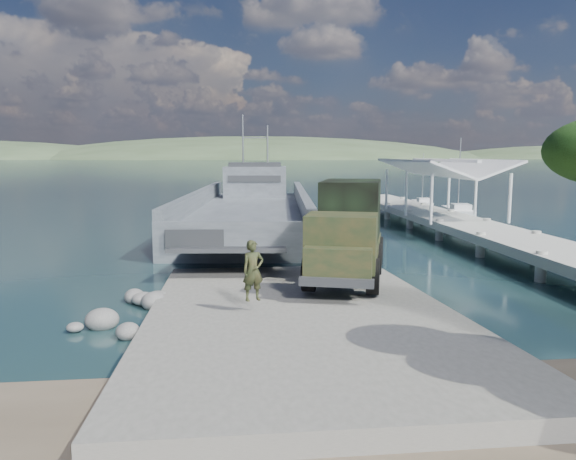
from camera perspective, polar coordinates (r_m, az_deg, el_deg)
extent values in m
plane|color=#1B3842|center=(19.96, 0.90, -8.65)|extent=(1400.00, 1400.00, 0.00)
cube|color=slate|center=(18.94, 1.28, -8.78)|extent=(10.00, 18.00, 0.50)
cube|color=beige|center=(40.33, 16.24, 0.87)|extent=(4.00, 44.00, 0.50)
cube|color=#4B5159|center=(43.16, -3.86, 0.83)|extent=(11.16, 29.00, 2.36)
cube|color=#4B5159|center=(43.38, -9.12, 3.10)|extent=(3.27, 28.24, 1.23)
cube|color=#4B5159|center=(42.95, 1.42, 3.15)|extent=(3.27, 28.24, 1.23)
cube|color=#4B5159|center=(29.19, -5.35, -1.52)|extent=(8.49, 1.19, 2.45)
cube|color=#4B5159|center=(52.33, -3.33, 4.91)|extent=(6.00, 4.30, 2.83)
cube|color=#303336|center=(52.28, -3.34, 6.66)|extent=(4.99, 3.46, 0.38)
cylinder|color=#9A9CA0|center=(52.34, -4.61, 9.03)|extent=(0.15, 0.15, 4.72)
cylinder|color=#9A9CA0|center=(52.23, -2.10, 8.54)|extent=(0.15, 0.15, 3.78)
cylinder|color=black|center=(21.09, 2.18, -4.48)|extent=(0.83, 1.41, 1.34)
cylinder|color=black|center=(20.87, 8.63, -4.69)|extent=(0.83, 1.41, 1.34)
cylinder|color=black|center=(24.48, 3.41, -2.77)|extent=(0.83, 1.41, 1.34)
cylinder|color=black|center=(24.30, 8.95, -2.93)|extent=(0.83, 1.41, 1.34)
cylinder|color=black|center=(26.49, 3.98, -1.96)|extent=(0.83, 1.41, 1.34)
cylinder|color=black|center=(26.32, 9.10, -2.11)|extent=(0.83, 1.41, 1.34)
cube|color=black|center=(23.73, 6.05, -2.76)|extent=(4.45, 8.13, 0.26)
cube|color=#1D311B|center=(20.82, 5.45, -1.22)|extent=(3.06, 2.72, 2.06)
cube|color=#1D311B|center=(19.70, 5.10, -3.25)|extent=(2.53, 1.58, 1.03)
cube|color=#1D311B|center=(25.08, 6.34, -1.36)|extent=(3.84, 5.27, 0.36)
cube|color=black|center=(25.09, 6.43, 2.08)|extent=(3.50, 4.46, 2.57)
cube|color=#303336|center=(19.33, 4.92, -5.33)|extent=(2.53, 1.00, 0.31)
imported|color=#1D311B|center=(18.34, -3.56, -5.32)|extent=(0.84, 0.68, 1.98)
cube|color=white|center=(52.71, 16.86, 1.61)|extent=(2.72, 6.14, 0.97)
cube|color=white|center=(51.61, 17.16, 2.19)|extent=(1.78, 1.96, 0.65)
cylinder|color=#9A9CA0|center=(52.47, 17.01, 5.41)|extent=(0.11, 0.11, 6.47)
cube|color=white|center=(61.38, 13.45, 2.51)|extent=(2.06, 4.94, 0.78)
cube|color=white|center=(60.49, 13.63, 2.93)|extent=(1.40, 1.55, 0.52)
cylinder|color=#9A9CA0|center=(61.20, 13.54, 5.15)|extent=(0.09, 0.09, 5.22)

